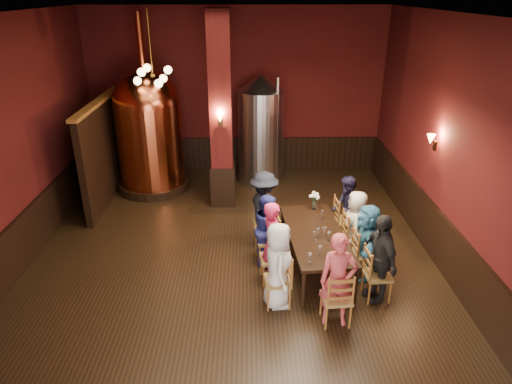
{
  "coord_description": "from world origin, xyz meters",
  "views": [
    {
      "loc": [
        0.32,
        -7.47,
        4.87
      ],
      "look_at": [
        0.46,
        0.2,
        1.44
      ],
      "focal_mm": 32.0,
      "sensor_mm": 36.0,
      "label": 1
    }
  ],
  "objects_px": {
    "person_1": "(273,243)",
    "rose_vase": "(315,198)",
    "person_0": "(278,265)",
    "person_2": "(268,229)",
    "dining_table": "(316,236)",
    "copper_kettle": "(149,130)",
    "steel_vessel": "(261,130)"
  },
  "relations": [
    {
      "from": "dining_table",
      "to": "copper_kettle",
      "type": "distance_m",
      "value": 5.48
    },
    {
      "from": "person_2",
      "to": "rose_vase",
      "type": "bearing_deg",
      "value": -46.26
    },
    {
      "from": "person_0",
      "to": "rose_vase",
      "type": "distance_m",
      "value": 2.26
    },
    {
      "from": "dining_table",
      "to": "person_0",
      "type": "relative_size",
      "value": 1.64
    },
    {
      "from": "person_1",
      "to": "steel_vessel",
      "type": "relative_size",
      "value": 0.54
    },
    {
      "from": "person_1",
      "to": "rose_vase",
      "type": "xyz_separation_m",
      "value": [
        0.92,
        1.41,
        0.21
      ]
    },
    {
      "from": "person_1",
      "to": "steel_vessel",
      "type": "height_order",
      "value": "steel_vessel"
    },
    {
      "from": "person_1",
      "to": "person_0",
      "type": "bearing_deg",
      "value": 166.85
    },
    {
      "from": "dining_table",
      "to": "person_0",
      "type": "bearing_deg",
      "value": -130.36
    },
    {
      "from": "dining_table",
      "to": "steel_vessel",
      "type": "distance_m",
      "value": 4.45
    },
    {
      "from": "person_0",
      "to": "rose_vase",
      "type": "bearing_deg",
      "value": -24.74
    },
    {
      "from": "copper_kettle",
      "to": "person_1",
      "type": "bearing_deg",
      "value": -55.6
    },
    {
      "from": "dining_table",
      "to": "person_0",
      "type": "xyz_separation_m",
      "value": [
        -0.77,
        -1.06,
        0.06
      ]
    },
    {
      "from": "person_1",
      "to": "person_2",
      "type": "height_order",
      "value": "person_1"
    },
    {
      "from": "copper_kettle",
      "to": "steel_vessel",
      "type": "relative_size",
      "value": 1.52
    },
    {
      "from": "steel_vessel",
      "to": "person_1",
      "type": "bearing_deg",
      "value": -89.01
    },
    {
      "from": "person_0",
      "to": "person_1",
      "type": "distance_m",
      "value": 0.67
    },
    {
      "from": "person_1",
      "to": "person_2",
      "type": "xyz_separation_m",
      "value": [
        -0.05,
        0.66,
        -0.08
      ]
    },
    {
      "from": "dining_table",
      "to": "person_1",
      "type": "height_order",
      "value": "person_1"
    },
    {
      "from": "copper_kettle",
      "to": "rose_vase",
      "type": "relative_size",
      "value": 11.83
    },
    {
      "from": "dining_table",
      "to": "person_0",
      "type": "distance_m",
      "value": 1.31
    },
    {
      "from": "dining_table",
      "to": "rose_vase",
      "type": "bearing_deg",
      "value": 79.84
    },
    {
      "from": "person_0",
      "to": "person_2",
      "type": "bearing_deg",
      "value": 2.49
    },
    {
      "from": "person_0",
      "to": "steel_vessel",
      "type": "relative_size",
      "value": 0.52
    },
    {
      "from": "person_0",
      "to": "person_1",
      "type": "height_order",
      "value": "person_1"
    },
    {
      "from": "person_0",
      "to": "rose_vase",
      "type": "relative_size",
      "value": 4.04
    },
    {
      "from": "person_0",
      "to": "person_1",
      "type": "relative_size",
      "value": 0.96
    },
    {
      "from": "person_2",
      "to": "copper_kettle",
      "type": "relative_size",
      "value": 0.32
    },
    {
      "from": "person_2",
      "to": "steel_vessel",
      "type": "bearing_deg",
      "value": 6.58
    },
    {
      "from": "dining_table",
      "to": "steel_vessel",
      "type": "height_order",
      "value": "steel_vessel"
    },
    {
      "from": "dining_table",
      "to": "copper_kettle",
      "type": "height_order",
      "value": "copper_kettle"
    },
    {
      "from": "person_1",
      "to": "copper_kettle",
      "type": "xyz_separation_m",
      "value": [
        -2.93,
        4.28,
        0.82
      ]
    }
  ]
}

